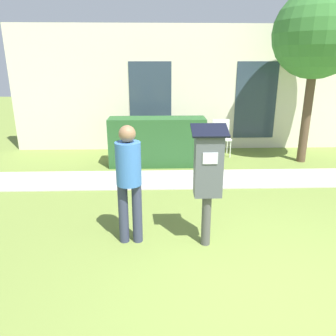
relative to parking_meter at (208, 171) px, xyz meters
name	(u,v)px	position (x,y,z in m)	size (l,w,h in m)	color
ground_plane	(278,296)	(0.61, -1.04, -1.02)	(40.00, 40.00, 0.00)	olive
sidewalk	(218,179)	(0.61, 2.47, -1.01)	(12.00, 1.10, 0.02)	#B7B2A8
building_facade	(203,89)	(0.61, 5.07, 0.58)	(10.00, 0.26, 3.20)	beige
parking_meter	(208,171)	(0.00, 0.00, 0.00)	(0.44, 0.31, 1.59)	#4C4C4C
person_standing	(129,176)	(-0.99, 0.11, -0.09)	(0.32, 0.32, 1.58)	#333851
outdoor_chair_left	(164,136)	(-0.45, 4.23, -0.49)	(0.44, 0.44, 0.90)	white
outdoor_chair_middle	(221,134)	(1.01, 4.32, -0.49)	(0.44, 0.44, 0.90)	white
hedge_row	(157,142)	(-0.62, 3.50, -0.47)	(2.17, 0.60, 1.10)	#285628
tree	(317,35)	(2.84, 3.66, 1.83)	(1.90, 1.90, 3.82)	brown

